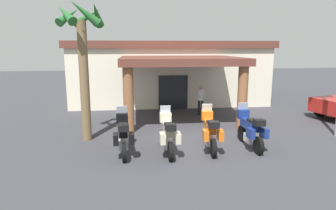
{
  "coord_description": "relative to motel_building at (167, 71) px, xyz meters",
  "views": [
    {
      "loc": [
        -2.87,
        -11.11,
        3.8
      ],
      "look_at": [
        -0.99,
        2.08,
        1.2
      ],
      "focal_mm": 31.71,
      "sensor_mm": 36.0,
      "label": 1
    }
  ],
  "objects": [
    {
      "name": "motorcycle_black",
      "position": [
        -3.13,
        -10.88,
        -1.44
      ],
      "size": [
        0.72,
        2.21,
        1.61
      ],
      "rotation": [
        0.0,
        0.0,
        1.61
      ],
      "color": "black",
      "rests_on": "ground_plane"
    },
    {
      "name": "ground_plane",
      "position": [
        -0.1,
        -10.11,
        -2.14
      ],
      "size": [
        80.0,
        80.0,
        0.0
      ],
      "primitive_type": "plane",
      "color": "#38383D"
    },
    {
      "name": "motel_building",
      "position": [
        0.0,
        0.0,
        0.0
      ],
      "size": [
        13.44,
        12.77,
        4.18
      ],
      "rotation": [
        0.0,
        0.0,
        -0.03
      ],
      "color": "silver",
      "rests_on": "ground_plane"
    },
    {
      "name": "motorcycle_blue",
      "position": [
        1.68,
        -10.87,
        -1.44
      ],
      "size": [
        0.7,
        2.21,
        1.61
      ],
      "rotation": [
        0.0,
        0.0,
        1.57
      ],
      "color": "black",
      "rests_on": "ground_plane"
    },
    {
      "name": "palm_tree_roadside",
      "position": [
        -4.64,
        -8.96,
        1.69
      ],
      "size": [
        1.87,
        1.93,
        5.59
      ],
      "color": "brown",
      "rests_on": "ground_plane"
    },
    {
      "name": "pedestrian",
      "position": [
        1.2,
        -5.06,
        -1.16
      ],
      "size": [
        0.43,
        0.37,
        1.68
      ],
      "rotation": [
        0.0,
        0.0,
        4.04
      ],
      "color": "black",
      "rests_on": "ground_plane"
    },
    {
      "name": "motorcycle_orange",
      "position": [
        0.08,
        -10.91,
        -1.44
      ],
      "size": [
        0.76,
        2.21,
        1.61
      ],
      "rotation": [
        0.0,
        0.0,
        1.46
      ],
      "color": "black",
      "rests_on": "ground_plane"
    },
    {
      "name": "motorcycle_cream",
      "position": [
        -1.53,
        -11.03,
        -1.44
      ],
      "size": [
        0.71,
        2.21,
        1.61
      ],
      "rotation": [
        0.0,
        0.0,
        1.55
      ],
      "color": "black",
      "rests_on": "ground_plane"
    }
  ]
}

